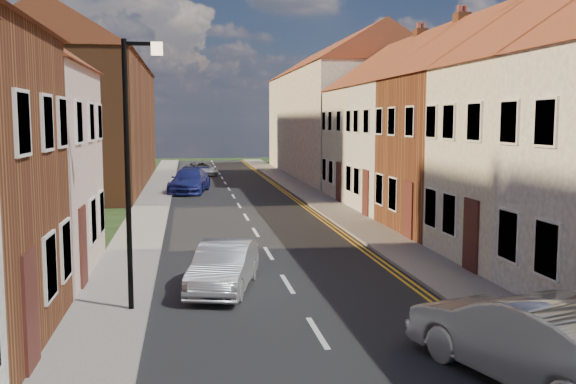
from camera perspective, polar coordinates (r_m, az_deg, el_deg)
name	(u,v)px	position (r m, az deg, el deg)	size (l,w,h in m)	color
road	(256,233)	(25.04, -2.90, -3.62)	(7.00, 90.00, 0.02)	black
pavement_left	(140,234)	(24.96, -13.01, -3.69)	(1.80, 90.00, 0.12)	#A59E96
pavement_right	(365,228)	(25.86, 6.86, -3.23)	(1.80, 90.00, 0.12)	#A59E96
cottage_r_pink	(497,117)	(26.27, 18.07, 6.33)	(8.30, 6.00, 9.00)	brown
cottage_r_white_far	(442,118)	(31.18, 13.54, 6.44)	(8.30, 5.20, 9.00)	white
cottage_r_cream_far	(404,118)	(36.23, 10.26, 6.48)	(8.30, 6.00, 9.00)	white
block_right_far	(339,108)	(50.94, 4.58, 7.43)	(8.30, 24.20, 10.50)	white
block_left_far	(84,106)	(45.04, -17.68, 7.29)	(8.30, 24.20, 10.50)	brown
lamppost	(131,158)	(14.60, -13.77, 2.97)	(0.88, 0.15, 6.00)	black
car_mid	(224,267)	(16.66, -5.72, -6.63)	(1.31, 3.75, 1.24)	#B0B2B8
car_far	(190,181)	(39.12, -8.73, 0.99)	(2.02, 4.97, 1.44)	navy
car_distant	(201,169)	(50.93, -7.72, 2.05)	(1.80, 3.91, 1.09)	#A4A5AB
car_mid_b	(529,338)	(11.65, 20.61, -12.08)	(1.60, 4.59, 1.51)	#A6AAAE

